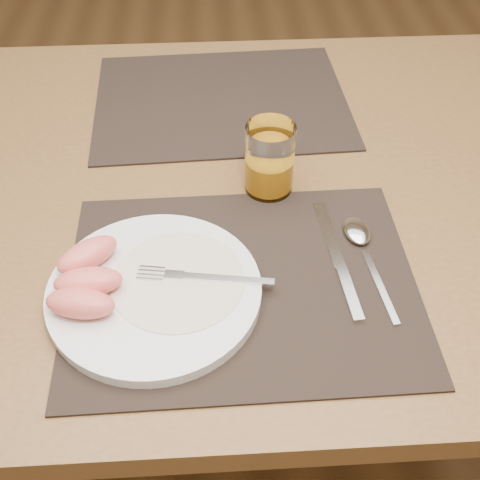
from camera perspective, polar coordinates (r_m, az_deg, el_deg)
The scene contains 11 objects.
ground at distance 1.53m, azimuth -1.52°, elevation -16.50°, with size 5.00×5.00×0.00m, color brown.
table at distance 1.00m, azimuth -2.23°, elevation 2.16°, with size 1.40×0.90×0.75m.
placemat_near at distance 0.78m, azimuth 0.20°, elevation -4.13°, with size 0.45×0.35×0.00m, color black.
placemat_far at distance 1.12m, azimuth -1.79°, elevation 13.10°, with size 0.45×0.35×0.00m, color black.
plate at distance 0.77m, azimuth -8.10°, elevation -4.85°, with size 0.27×0.27×0.02m, color white.
plate_dressing at distance 0.76m, azimuth -5.90°, elevation -3.78°, with size 0.17×0.17×0.00m.
fork at distance 0.76m, azimuth -4.47°, elevation -3.47°, with size 0.18×0.04×0.00m.
knife at distance 0.80m, azimuth 9.51°, elevation -2.56°, with size 0.03×0.22×0.01m.
spoon at distance 0.84m, azimuth 11.31°, elevation 0.15°, with size 0.04×0.19×0.01m.
juice_glass at distance 0.89m, azimuth 2.81°, elevation 7.38°, with size 0.07×0.07×0.11m.
grapefruit_wedges at distance 0.76m, azimuth -14.45°, elevation -3.62°, with size 0.10×0.15×0.03m.
Camera 1 is at (-0.00, -0.73, 1.34)m, focal length 45.00 mm.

